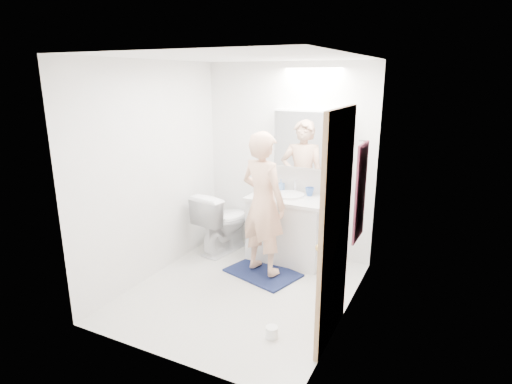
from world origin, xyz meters
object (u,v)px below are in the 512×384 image
Objects in this scene: vanity_cabinet at (288,230)px; toilet_paper_roll at (272,332)px; medicine_cabinet at (309,139)px; toothbrush_cup at (310,192)px; toilet at (223,222)px; person at (263,204)px; soap_bottle_a at (270,183)px; soap_bottle_b at (281,186)px.

vanity_cabinet reaches higher than toilet_paper_roll.
toothbrush_cup is (0.05, -0.05, -0.63)m from medicine_cabinet.
toilet is 0.50× the size of person.
toilet_paper_roll is (0.81, -1.72, -0.87)m from soap_bottle_a.
medicine_cabinet is 1.54m from toilet.
toothbrush_cup is 1.01× the size of toilet_paper_roll.
vanity_cabinet is at bearing -25.13° from soap_bottle_a.
toilet is 1.20m from toothbrush_cup.
toilet is 2.02m from toilet_paper_roll.
toilet_paper_roll is (1.36, -1.45, -0.35)m from toilet.
toilet_paper_roll is at bearing -69.00° from soap_bottle_b.
toilet_paper_roll is at bearing 135.56° from person.
soap_bottle_b is at bearing 111.00° from toilet_paper_roll.
person reaches higher than soap_bottle_a.
toothbrush_cup is at bearing 37.20° from vanity_cabinet.
person is at bearing -110.87° from medicine_cabinet.
toilet_paper_roll is (0.49, -1.57, -0.34)m from vanity_cabinet.
medicine_cabinet reaches higher than toilet_paper_roll.
toilet_paper_roll is at bearing 142.35° from toilet.
soap_bottle_a reaches higher than vanity_cabinet.
medicine_cabinet is 5.62× the size of soap_bottle_b.
toilet is at bearing -153.99° from soap_bottle_a.
medicine_cabinet is at bearing 5.00° from soap_bottle_b.
soap_bottle_b reaches higher than toilet_paper_roll.
toilet_paper_roll is at bearing -72.54° from vanity_cabinet.
toilet is at bearing -165.63° from toothbrush_cup.
medicine_cabinet is 7.93× the size of toothbrush_cup.
soap_bottle_a is 1.80× the size of toothbrush_cup.
toilet_paper_roll is at bearing -64.67° from soap_bottle_a.
toothbrush_cup is at bearing -2.95° from soap_bottle_b.
toothbrush_cup reaches higher than vanity_cabinet.
soap_bottle_a is 0.53m from toothbrush_cup.
toilet is 7.34× the size of toilet_paper_roll.
medicine_cabinet is at bearing 7.05° from soap_bottle_a.
toothbrush_cup reaches higher than toilet_paper_roll.
soap_bottle_a is (-0.48, -0.06, -0.58)m from medicine_cabinet.
vanity_cabinet is 0.64m from soap_bottle_a.
soap_bottle_b is at bearing 177.05° from toothbrush_cup.
soap_bottle_a is (-0.22, 0.65, 0.06)m from person.
toilet is at bearing -172.41° from vanity_cabinet.
person is 14.75× the size of toilet_paper_roll.
medicine_cabinet is 1.09× the size of toilet.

